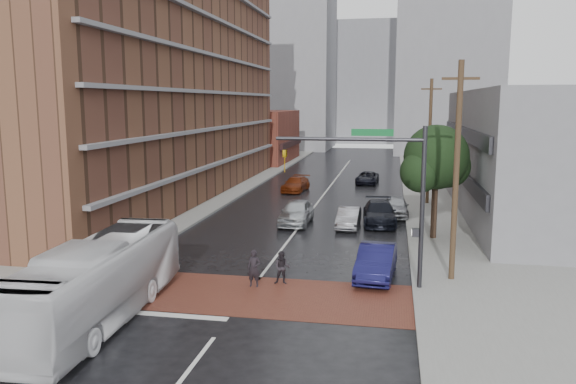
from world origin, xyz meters
The scene contains 24 objects.
ground centered at (0.00, 0.00, 0.00)m, with size 160.00×160.00×0.00m, color black.
crosswalk centered at (0.00, 0.50, 0.01)m, with size 14.00×5.00×0.02m, color brown.
sidewalk_west centered at (-11.50, 25.00, 0.07)m, with size 9.00×90.00×0.15m, color gray.
sidewalk_east centered at (11.50, 25.00, 0.07)m, with size 9.00×90.00×0.15m, color gray.
apartment_block centered at (-14.00, 24.00, 14.00)m, with size 10.00×44.00×28.00m, color brown.
storefront_west centered at (-12.00, 54.00, 3.50)m, with size 8.00×16.00×7.00m, color brown.
building_east centered at (16.50, 20.00, 4.50)m, with size 11.00×26.00×9.00m, color gray.
distant_tower_west centered at (-14.00, 78.00, 16.00)m, with size 18.00×16.00×32.00m, color gray.
distant_tower_east centered at (14.00, 72.00, 18.00)m, with size 16.00×14.00×36.00m, color gray.
distant_tower_center centered at (0.00, 95.00, 12.00)m, with size 12.00×10.00×24.00m, color gray.
street_tree centered at (8.52, 12.03, 4.73)m, with size 4.20×4.10×6.90m.
signal_mast centered at (5.85, 2.50, 4.73)m, with size 6.50×0.30×7.20m.
utility_pole_near centered at (8.80, 4.00, 5.14)m, with size 1.60×0.26×10.00m.
utility_pole_far centered at (8.80, 24.00, 5.14)m, with size 1.60×0.26×10.00m.
transit_bus centered at (-4.74, -3.25, 1.53)m, with size 2.58×11.02×3.07m, color silver.
pedestrian_a centered at (0.05, 1.63, 0.85)m, with size 0.62×0.41×1.69m, color black.
pedestrian_b centered at (1.21, 2.24, 0.77)m, with size 0.74×0.58×1.53m, color black.
car_travel_a centered at (-0.34, 14.89, 0.83)m, with size 1.95×4.86×1.66m, color #B7BCC0.
car_travel_b centered at (3.24, 14.43, 0.66)m, with size 1.39×4.00×1.32m, color #B0B0B8.
car_travel_c centered at (-2.80, 28.88, 0.67)m, with size 1.88×4.61×1.34m, color #67230B.
suv_travel centered at (3.50, 34.95, 0.62)m, with size 2.05×4.44×1.23m, color black.
car_parked_near centered at (5.37, 4.00, 0.77)m, with size 1.63×4.69×1.54m, color #141345.
car_parked_mid centered at (5.20, 16.00, 0.77)m, with size 2.16×5.31×1.54m, color black.
car_parked_far centered at (6.30, 18.77, 0.75)m, with size 1.77×4.40×1.50m, color #A4A6AB.
Camera 1 is at (6.00, -21.82, 8.18)m, focal length 35.00 mm.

